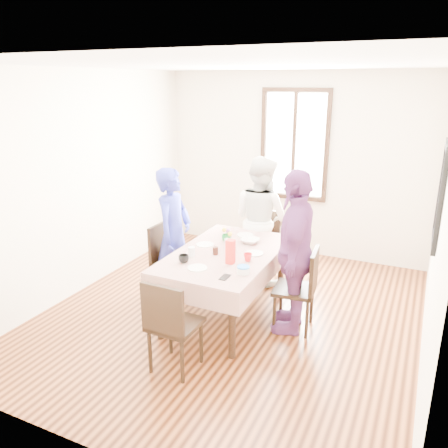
% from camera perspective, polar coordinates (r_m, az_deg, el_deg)
% --- Properties ---
extents(ground, '(4.50, 4.50, 0.00)m').
position_cam_1_polar(ground, '(5.26, 1.00, -11.27)').
color(ground, black).
rests_on(ground, ground).
extents(back_wall, '(4.00, 0.00, 4.00)m').
position_cam_1_polar(back_wall, '(6.83, 8.84, 7.38)').
color(back_wall, beige).
rests_on(back_wall, ground).
extents(right_wall, '(0.00, 4.50, 4.50)m').
position_cam_1_polar(right_wall, '(4.38, 25.75, 0.00)').
color(right_wall, beige).
rests_on(right_wall, ground).
extents(window_frame, '(1.02, 0.06, 1.62)m').
position_cam_1_polar(window_frame, '(6.76, 8.92, 9.86)').
color(window_frame, black).
rests_on(window_frame, back_wall).
extents(window_pane, '(0.90, 0.02, 1.50)m').
position_cam_1_polar(window_pane, '(6.77, 8.94, 9.87)').
color(window_pane, white).
rests_on(window_pane, back_wall).
extents(art_poster, '(0.04, 0.76, 0.96)m').
position_cam_1_polar(art_poster, '(4.62, 25.85, 3.42)').
color(art_poster, red).
rests_on(art_poster, right_wall).
extents(dining_table, '(0.93, 1.59, 0.75)m').
position_cam_1_polar(dining_table, '(5.08, 0.24, -7.66)').
color(dining_table, black).
rests_on(dining_table, ground).
extents(tablecloth, '(1.05, 1.71, 0.01)m').
position_cam_1_polar(tablecloth, '(4.92, 0.25, -3.66)').
color(tablecloth, '#560800').
rests_on(tablecloth, dining_table).
extents(chair_left, '(0.43, 0.43, 0.91)m').
position_cam_1_polar(chair_left, '(5.50, -6.46, -4.80)').
color(chair_left, black).
rests_on(chair_left, ground).
extents(chair_right, '(0.46, 0.46, 0.91)m').
position_cam_1_polar(chair_right, '(4.84, 8.92, -8.15)').
color(chair_right, black).
rests_on(chair_right, ground).
extents(chair_far, '(0.45, 0.45, 0.91)m').
position_cam_1_polar(chair_far, '(5.98, 4.65, -2.86)').
color(chair_far, black).
rests_on(chair_far, ground).
extents(chair_near, '(0.43, 0.43, 0.91)m').
position_cam_1_polar(chair_near, '(4.18, -6.21, -12.46)').
color(chair_near, black).
rests_on(chair_near, ground).
extents(person_left, '(0.42, 0.61, 1.61)m').
position_cam_1_polar(person_left, '(5.37, -6.40, -1.38)').
color(person_left, navy).
rests_on(person_left, ground).
extents(person_far, '(0.98, 0.89, 1.66)m').
position_cam_1_polar(person_far, '(5.84, 4.67, 0.50)').
color(person_far, silver).
rests_on(person_far, ground).
extents(person_right, '(0.59, 1.08, 1.74)m').
position_cam_1_polar(person_right, '(4.68, 8.92, -3.55)').
color(person_right, '#663069').
rests_on(person_right, ground).
extents(mug_black, '(0.13, 0.13, 0.08)m').
position_cam_1_polar(mug_black, '(4.65, -5.13, -4.41)').
color(mug_black, black).
rests_on(mug_black, tablecloth).
extents(mug_flag, '(0.13, 0.13, 0.08)m').
position_cam_1_polar(mug_flag, '(4.68, 3.04, -4.23)').
color(mug_flag, red).
rests_on(mug_flag, tablecloth).
extents(mug_green, '(0.15, 0.15, 0.08)m').
position_cam_1_polar(mug_green, '(5.23, 0.30, -1.77)').
color(mug_green, '#0C7226').
rests_on(mug_green, tablecloth).
extents(serving_bowl, '(0.23, 0.23, 0.05)m').
position_cam_1_polar(serving_bowl, '(5.20, 3.32, -2.14)').
color(serving_bowl, white).
rests_on(serving_bowl, tablecloth).
extents(juice_carton, '(0.08, 0.08, 0.25)m').
position_cam_1_polar(juice_carton, '(4.59, 0.82, -3.54)').
color(juice_carton, red).
rests_on(juice_carton, tablecloth).
extents(butter_tub, '(0.13, 0.13, 0.06)m').
position_cam_1_polar(butter_tub, '(4.39, 2.45, -5.89)').
color(butter_tub, white).
rests_on(butter_tub, tablecloth).
extents(jam_jar, '(0.06, 0.06, 0.08)m').
position_cam_1_polar(jam_jar, '(4.84, -1.09, -3.43)').
color(jam_jar, black).
rests_on(jam_jar, tablecloth).
extents(drinking_glass, '(0.07, 0.07, 0.11)m').
position_cam_1_polar(drinking_glass, '(4.80, -4.12, -3.54)').
color(drinking_glass, silver).
rests_on(drinking_glass, tablecloth).
extents(smartphone, '(0.07, 0.14, 0.01)m').
position_cam_1_polar(smartphone, '(4.31, 0.11, -6.76)').
color(smartphone, black).
rests_on(smartphone, tablecloth).
extents(flower_vase, '(0.06, 0.06, 0.13)m').
position_cam_1_polar(flower_vase, '(4.98, 0.41, -2.55)').
color(flower_vase, silver).
rests_on(flower_vase, tablecloth).
extents(plate_left, '(0.20, 0.20, 0.01)m').
position_cam_1_polar(plate_left, '(5.13, -2.42, -2.62)').
color(plate_left, white).
rests_on(plate_left, tablecloth).
extents(plate_right, '(0.20, 0.20, 0.01)m').
position_cam_1_polar(plate_right, '(4.88, 3.86, -3.73)').
color(plate_right, white).
rests_on(plate_right, tablecloth).
extents(plate_far, '(0.20, 0.20, 0.01)m').
position_cam_1_polar(plate_far, '(5.45, 2.70, -1.40)').
color(plate_far, white).
rests_on(plate_far, tablecloth).
extents(plate_near, '(0.20, 0.20, 0.01)m').
position_cam_1_polar(plate_near, '(4.51, -3.39, -5.58)').
color(plate_near, white).
rests_on(plate_near, tablecloth).
extents(butter_lid, '(0.12, 0.12, 0.01)m').
position_cam_1_polar(butter_lid, '(4.38, 2.46, -5.45)').
color(butter_lid, blue).
rests_on(butter_lid, butter_tub).
extents(flower_bunch, '(0.09, 0.09, 0.10)m').
position_cam_1_polar(flower_bunch, '(4.94, 0.42, -1.33)').
color(flower_bunch, yellow).
rests_on(flower_bunch, flower_vase).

